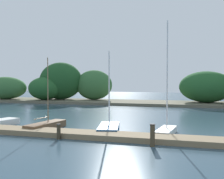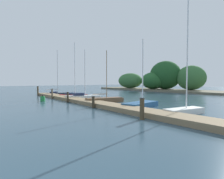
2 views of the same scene
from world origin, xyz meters
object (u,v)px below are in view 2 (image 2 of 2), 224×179
(mooring_piling_0, at_px, (38,91))
(sailboat_1, at_px, (74,95))
(sailboat_5, at_px, (186,109))
(mooring_piling_1, at_px, (52,94))
(mooring_piling_3, at_px, (93,102))
(mooring_piling_4, at_px, (142,109))
(sailboat_4, at_px, (142,104))
(sailboat_0, at_px, (57,93))
(sailboat_3, at_px, (106,100))
(mooring_piling_2, at_px, (68,97))
(sailboat_2, at_px, (84,96))
(channel_buoy_0, at_px, (43,99))

(mooring_piling_0, bearing_deg, sailboat_1, 30.69)
(sailboat_5, xyz_separation_m, mooring_piling_1, (-16.76, -3.55, 0.29))
(mooring_piling_3, relative_size, mooring_piling_4, 0.76)
(sailboat_4, bearing_deg, mooring_piling_0, 88.38)
(mooring_piling_4, bearing_deg, sailboat_0, 172.28)
(sailboat_1, bearing_deg, sailboat_3, -77.80)
(sailboat_3, xyz_separation_m, mooring_piling_2, (-2.78, -3.08, 0.27))
(sailboat_1, relative_size, mooring_piling_4, 6.11)
(sailboat_0, bearing_deg, mooring_piling_3, -96.25)
(sailboat_2, xyz_separation_m, channel_buoy_0, (-0.53, -4.87, -0.05))
(mooring_piling_1, height_order, channel_buoy_0, mooring_piling_1)
(channel_buoy_0, bearing_deg, sailboat_4, 28.59)
(sailboat_3, height_order, channel_buoy_0, sailboat_3)
(mooring_piling_0, xyz_separation_m, mooring_piling_2, (11.42, 0.04, -0.18))
(sailboat_5, relative_size, mooring_piling_3, 8.05)
(sailboat_1, bearing_deg, mooring_piling_2, -106.52)
(sailboat_0, distance_m, mooring_piling_0, 2.91)
(sailboat_0, distance_m, mooring_piling_3, 16.35)
(sailboat_1, xyz_separation_m, mooring_piling_0, (-5.74, -3.41, 0.39))
(sailboat_4, bearing_deg, sailboat_2, 81.41)
(sailboat_4, relative_size, mooring_piling_1, 4.58)
(mooring_piling_1, bearing_deg, sailboat_5, 11.95)
(sailboat_5, xyz_separation_m, channel_buoy_0, (-14.26, -5.47, -0.07))
(sailboat_1, height_order, mooring_piling_4, sailboat_1)
(sailboat_0, relative_size, sailboat_1, 0.93)
(sailboat_1, distance_m, sailboat_2, 3.79)
(mooring_piling_3, height_order, mooring_piling_4, mooring_piling_4)
(sailboat_3, relative_size, mooring_piling_1, 4.27)
(mooring_piling_0, distance_m, mooring_piling_1, 6.48)
(mooring_piling_0, distance_m, mooring_piling_2, 11.42)
(mooring_piling_0, relative_size, mooring_piling_2, 1.32)
(sailboat_0, xyz_separation_m, sailboat_1, (5.09, 0.61, 0.03))
(sailboat_2, bearing_deg, channel_buoy_0, -172.40)
(mooring_piling_1, bearing_deg, mooring_piling_3, 0.12)
(mooring_piling_4, bearing_deg, mooring_piling_1, 179.21)
(sailboat_3, xyz_separation_m, sailboat_5, (9.03, 0.45, 0.07))
(mooring_piling_1, height_order, mooring_piling_2, mooring_piling_1)
(sailboat_2, distance_m, sailboat_4, 9.56)
(mooring_piling_2, bearing_deg, sailboat_0, 165.62)
(mooring_piling_2, height_order, mooring_piling_3, mooring_piling_2)
(mooring_piling_0, bearing_deg, mooring_piling_1, 0.23)
(sailboat_0, xyz_separation_m, sailboat_5, (22.58, 0.77, 0.05))
(mooring_piling_3, xyz_separation_m, channel_buoy_0, (-7.79, -1.95, -0.21))
(sailboat_0, distance_m, mooring_piling_4, 22.31)
(mooring_piling_2, bearing_deg, sailboat_3, 47.93)
(mooring_piling_1, relative_size, mooring_piling_4, 1.00)
(mooring_piling_0, bearing_deg, sailboat_2, 17.36)
(mooring_piling_0, height_order, mooring_piling_3, mooring_piling_0)
(mooring_piling_2, relative_size, channel_buoy_0, 1.53)
(sailboat_3, bearing_deg, sailboat_1, 97.01)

